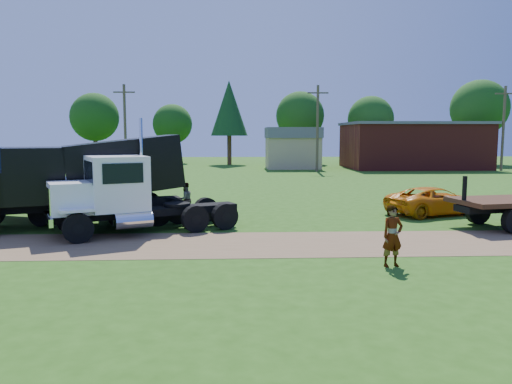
{
  "coord_description": "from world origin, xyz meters",
  "views": [
    {
      "loc": [
        -2.79,
        -17.41,
        3.88
      ],
      "look_at": [
        -1.91,
        2.37,
        1.6
      ],
      "focal_mm": 35.0,
      "sensor_mm": 36.0,
      "label": 1
    }
  ],
  "objects_px": {
    "white_semi_tractor": "(119,195)",
    "navy_truck": "(6,182)",
    "black_dump_truck": "(84,176)",
    "orange_pickup": "(435,201)",
    "spectator_a": "(392,236)"
  },
  "relations": [
    {
      "from": "black_dump_truck",
      "to": "spectator_a",
      "type": "relative_size",
      "value": 4.97
    },
    {
      "from": "white_semi_tractor",
      "to": "navy_truck",
      "type": "relative_size",
      "value": 0.98
    },
    {
      "from": "navy_truck",
      "to": "orange_pickup",
      "type": "height_order",
      "value": "navy_truck"
    },
    {
      "from": "black_dump_truck",
      "to": "orange_pickup",
      "type": "height_order",
      "value": "black_dump_truck"
    },
    {
      "from": "white_semi_tractor",
      "to": "navy_truck",
      "type": "bearing_deg",
      "value": 121.89
    },
    {
      "from": "navy_truck",
      "to": "orange_pickup",
      "type": "xyz_separation_m",
      "value": [
        20.34,
        0.14,
        -1.01
      ]
    },
    {
      "from": "white_semi_tractor",
      "to": "orange_pickup",
      "type": "bearing_deg",
      "value": -8.35
    },
    {
      "from": "black_dump_truck",
      "to": "orange_pickup",
      "type": "xyz_separation_m",
      "value": [
        16.14,
        2.29,
        -1.46
      ]
    },
    {
      "from": "spectator_a",
      "to": "orange_pickup",
      "type": "bearing_deg",
      "value": 45.68
    },
    {
      "from": "navy_truck",
      "to": "orange_pickup",
      "type": "distance_m",
      "value": 20.36
    },
    {
      "from": "white_semi_tractor",
      "to": "black_dump_truck",
      "type": "bearing_deg",
      "value": 110.7
    },
    {
      "from": "orange_pickup",
      "to": "spectator_a",
      "type": "bearing_deg",
      "value": 131.96
    },
    {
      "from": "white_semi_tractor",
      "to": "black_dump_truck",
      "type": "height_order",
      "value": "white_semi_tractor"
    },
    {
      "from": "white_semi_tractor",
      "to": "orange_pickup",
      "type": "distance_m",
      "value": 14.87
    },
    {
      "from": "navy_truck",
      "to": "black_dump_truck",
      "type": "bearing_deg",
      "value": -6.53
    }
  ]
}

